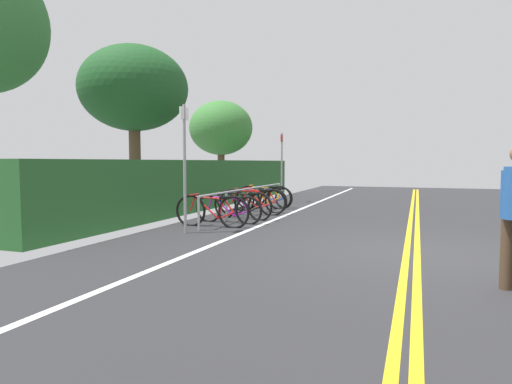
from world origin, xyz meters
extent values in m
cube|color=#2B2B2D|center=(0.00, 0.00, -0.03)|extent=(37.70, 10.58, 0.05)
cube|color=gold|center=(0.00, -0.08, 0.00)|extent=(33.93, 0.10, 0.00)
cube|color=gold|center=(0.00, 0.08, 0.00)|extent=(33.93, 0.10, 0.00)
cube|color=white|center=(0.00, 3.27, 0.00)|extent=(33.93, 0.12, 0.00)
cylinder|color=#9EA0A5|center=(0.84, 4.26, 0.36)|extent=(0.05, 0.05, 0.72)
cylinder|color=#9EA0A5|center=(2.28, 4.26, 0.36)|extent=(0.05, 0.05, 0.72)
cylinder|color=#9EA0A5|center=(3.73, 4.26, 0.36)|extent=(0.05, 0.05, 0.72)
cylinder|color=#9EA0A5|center=(5.18, 4.26, 0.36)|extent=(0.05, 0.05, 0.72)
cylinder|color=#9EA0A5|center=(6.63, 4.26, 0.36)|extent=(0.05, 0.05, 0.72)
cylinder|color=#9EA0A5|center=(3.73, 4.26, 0.72)|extent=(5.79, 0.04, 0.04)
torus|color=black|center=(1.38, 4.74, 0.34)|extent=(0.08, 0.74, 0.74)
torus|color=black|center=(1.42, 3.70, 0.34)|extent=(0.08, 0.74, 0.74)
cylinder|color=red|center=(1.40, 4.35, 0.43)|extent=(0.06, 0.60, 0.51)
cylinder|color=red|center=(1.40, 4.29, 0.65)|extent=(0.06, 0.71, 0.07)
cylinder|color=red|center=(1.41, 4.00, 0.41)|extent=(0.04, 0.17, 0.45)
cylinder|color=red|center=(1.41, 3.88, 0.26)|extent=(0.05, 0.38, 0.19)
cylinder|color=red|center=(1.41, 3.82, 0.49)|extent=(0.04, 0.26, 0.31)
cylinder|color=red|center=(1.38, 4.69, 0.50)|extent=(0.04, 0.14, 0.34)
cube|color=black|center=(1.41, 3.93, 0.66)|extent=(0.09, 0.20, 0.05)
cylinder|color=red|center=(1.39, 4.64, 0.72)|extent=(0.46, 0.04, 0.03)
torus|color=black|center=(2.14, 4.67, 0.31)|extent=(0.10, 0.69, 0.68)
torus|color=black|center=(2.07, 3.60, 0.31)|extent=(0.10, 0.69, 0.68)
cylinder|color=purple|center=(2.11, 4.27, 0.39)|extent=(0.08, 0.61, 0.47)
cylinder|color=purple|center=(2.11, 4.20, 0.60)|extent=(0.09, 0.73, 0.07)
cylinder|color=purple|center=(2.09, 3.90, 0.38)|extent=(0.05, 0.18, 0.42)
cylinder|color=purple|center=(2.08, 3.79, 0.24)|extent=(0.06, 0.39, 0.17)
cylinder|color=purple|center=(2.07, 3.72, 0.45)|extent=(0.05, 0.26, 0.29)
cylinder|color=purple|center=(2.14, 4.61, 0.46)|extent=(0.05, 0.14, 0.31)
cube|color=black|center=(2.08, 3.84, 0.61)|extent=(0.09, 0.21, 0.05)
cylinder|color=purple|center=(2.13, 4.56, 0.66)|extent=(0.46, 0.06, 0.03)
torus|color=black|center=(3.04, 4.63, 0.33)|extent=(0.23, 0.72, 0.72)
torus|color=black|center=(2.78, 3.58, 0.33)|extent=(0.23, 0.72, 0.72)
cylinder|color=black|center=(2.94, 4.24, 0.42)|extent=(0.18, 0.61, 0.50)
cylinder|color=black|center=(2.93, 4.17, 0.64)|extent=(0.21, 0.72, 0.07)
cylinder|color=black|center=(2.86, 3.88, 0.40)|extent=(0.08, 0.18, 0.45)
cylinder|color=black|center=(2.83, 3.77, 0.26)|extent=(0.13, 0.39, 0.18)
cylinder|color=black|center=(2.81, 3.70, 0.48)|extent=(0.10, 0.27, 0.31)
cylinder|color=black|center=(3.03, 4.58, 0.49)|extent=(0.07, 0.15, 0.33)
cube|color=black|center=(2.84, 3.81, 0.65)|extent=(0.13, 0.21, 0.05)
cylinder|color=black|center=(3.02, 4.53, 0.70)|extent=(0.45, 0.14, 0.03)
torus|color=black|center=(3.58, 4.66, 0.34)|extent=(0.24, 0.73, 0.74)
torus|color=black|center=(3.86, 3.61, 0.34)|extent=(0.24, 0.73, 0.74)
cylinder|color=red|center=(3.68, 4.27, 0.43)|extent=(0.19, 0.61, 0.51)
cylinder|color=red|center=(3.70, 4.20, 0.65)|extent=(0.23, 0.73, 0.07)
cylinder|color=red|center=(3.78, 3.91, 0.41)|extent=(0.08, 0.18, 0.46)
cylinder|color=red|center=(3.81, 3.79, 0.27)|extent=(0.14, 0.39, 0.19)
cylinder|color=red|center=(3.83, 3.72, 0.49)|extent=(0.10, 0.27, 0.31)
cylinder|color=red|center=(3.59, 4.61, 0.51)|extent=(0.07, 0.15, 0.34)
cube|color=black|center=(3.80, 3.84, 0.66)|extent=(0.13, 0.21, 0.05)
cylinder|color=red|center=(3.60, 4.56, 0.72)|extent=(0.45, 0.15, 0.03)
torus|color=black|center=(4.57, 4.72, 0.33)|extent=(0.16, 0.71, 0.71)
torus|color=black|center=(4.42, 3.68, 0.33)|extent=(0.16, 0.71, 0.71)
cylinder|color=red|center=(4.52, 4.33, 0.41)|extent=(0.12, 0.60, 0.49)
cylinder|color=red|center=(4.51, 4.26, 0.62)|extent=(0.14, 0.71, 0.07)
cylinder|color=red|center=(4.46, 3.98, 0.39)|extent=(0.06, 0.17, 0.44)
cylinder|color=red|center=(4.45, 3.86, 0.25)|extent=(0.09, 0.38, 0.18)
cylinder|color=red|center=(4.44, 3.80, 0.47)|extent=(0.07, 0.26, 0.30)
cylinder|color=red|center=(4.56, 4.67, 0.48)|extent=(0.06, 0.14, 0.32)
cube|color=black|center=(4.45, 3.91, 0.64)|extent=(0.11, 0.21, 0.05)
cylinder|color=red|center=(4.56, 4.62, 0.69)|extent=(0.46, 0.09, 0.03)
torus|color=black|center=(5.33, 4.89, 0.34)|extent=(0.15, 0.74, 0.74)
torus|color=black|center=(5.46, 3.89, 0.34)|extent=(0.15, 0.74, 0.74)
cylinder|color=orange|center=(5.38, 4.51, 0.43)|extent=(0.11, 0.57, 0.51)
cylinder|color=orange|center=(5.39, 4.45, 0.65)|extent=(0.12, 0.68, 0.07)
cylinder|color=orange|center=(5.43, 4.18, 0.41)|extent=(0.06, 0.17, 0.46)
cylinder|color=orange|center=(5.44, 4.07, 0.27)|extent=(0.08, 0.37, 0.19)
cylinder|color=orange|center=(5.45, 4.00, 0.49)|extent=(0.07, 0.25, 0.31)
cylinder|color=orange|center=(5.34, 4.84, 0.51)|extent=(0.05, 0.14, 0.34)
cube|color=black|center=(5.43, 4.11, 0.66)|extent=(0.11, 0.21, 0.05)
cylinder|color=orange|center=(5.35, 4.79, 0.72)|extent=(0.46, 0.09, 0.03)
torus|color=black|center=(6.21, 4.90, 0.30)|extent=(0.25, 0.65, 0.66)
torus|color=black|center=(5.89, 3.89, 0.30)|extent=(0.25, 0.65, 0.66)
cylinder|color=#1947B7|center=(6.09, 4.52, 0.38)|extent=(0.21, 0.59, 0.45)
cylinder|color=#1947B7|center=(6.07, 4.46, 0.58)|extent=(0.25, 0.70, 0.07)
cylinder|color=#1947B7|center=(5.98, 4.18, 0.36)|extent=(0.08, 0.17, 0.41)
cylinder|color=#1947B7|center=(5.95, 4.07, 0.24)|extent=(0.15, 0.38, 0.17)
cylinder|color=#1947B7|center=(5.93, 4.00, 0.43)|extent=(0.11, 0.26, 0.28)
cylinder|color=#1947B7|center=(6.19, 4.85, 0.45)|extent=(0.08, 0.14, 0.30)
cube|color=black|center=(5.96, 4.11, 0.59)|extent=(0.14, 0.21, 0.05)
cylinder|color=#1947B7|center=(6.17, 4.80, 0.64)|extent=(0.45, 0.16, 0.03)
cylinder|color=#4C3826|center=(-1.80, -1.03, 0.41)|extent=(0.14, 0.14, 0.82)
cylinder|color=#2659A5|center=(-1.75, -0.99, 1.08)|extent=(0.09, 0.09, 0.55)
cylinder|color=gray|center=(0.43, 4.35, 1.30)|extent=(0.06, 0.06, 2.59)
cube|color=white|center=(0.43, 4.35, 2.41)|extent=(0.36, 0.05, 0.24)
cylinder|color=gray|center=(7.61, 4.48, 1.23)|extent=(0.06, 0.06, 2.46)
cube|color=red|center=(7.61, 4.48, 2.28)|extent=(0.36, 0.08, 0.24)
cube|color=#235626|center=(5.23, 6.50, 0.75)|extent=(14.79, 1.31, 1.50)
cylinder|color=brown|center=(3.98, 8.06, 1.25)|extent=(0.35, 0.35, 2.51)
ellipsoid|color=#1C4C21|center=(3.98, 8.06, 3.66)|extent=(3.26, 3.26, 2.56)
cylinder|color=brown|center=(10.69, 8.25, 0.94)|extent=(0.32, 0.32, 1.87)
ellipsoid|color=#387533|center=(10.69, 8.25, 2.96)|extent=(2.83, 2.83, 2.42)
camera|label=1|loc=(-7.41, -0.05, 1.45)|focal=30.95mm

